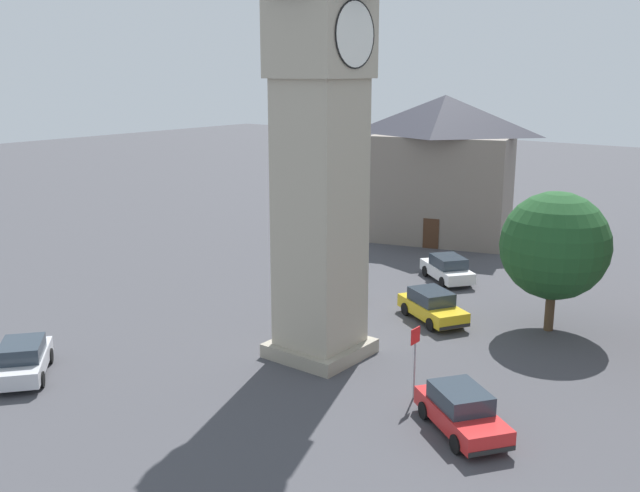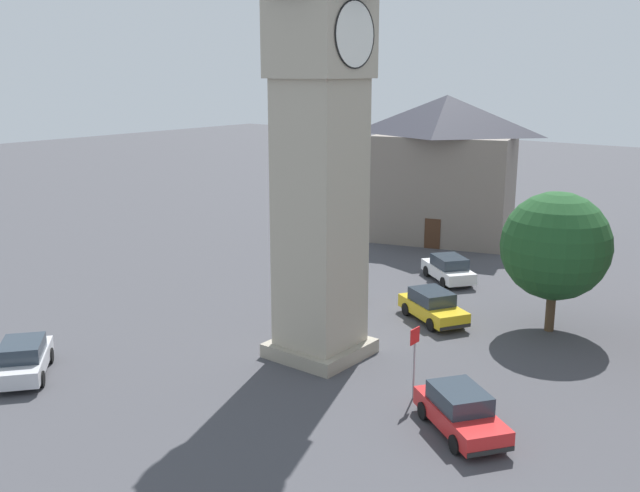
{
  "view_description": "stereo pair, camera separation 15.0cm",
  "coord_description": "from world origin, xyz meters",
  "px_view_note": "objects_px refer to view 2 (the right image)",
  "views": [
    {
      "loc": [
        -23.09,
        -18.05,
        12.03
      ],
      "look_at": [
        0.0,
        0.0,
        4.87
      ],
      "focal_mm": 40.37,
      "sensor_mm": 36.0,
      "label": 1
    },
    {
      "loc": [
        -22.99,
        -18.16,
        12.03
      ],
      "look_at": [
        0.0,
        0.0,
        4.87
      ],
      "focal_mm": 40.37,
      "sensor_mm": 36.0,
      "label": 2
    }
  ],
  "objects_px": {
    "clock_tower": "(320,59)",
    "building_terrace_right": "(445,167)",
    "tree": "(556,246)",
    "car_silver_kerb": "(433,306)",
    "car_blue_kerb": "(448,269)",
    "road_sign": "(414,351)",
    "pedestrian": "(363,286)",
    "car_red_corner": "(460,411)",
    "lamp_post": "(304,238)",
    "car_white_side": "(24,359)"
  },
  "relations": [
    {
      "from": "car_red_corner",
      "to": "road_sign",
      "type": "relative_size",
      "value": 1.55
    },
    {
      "from": "clock_tower",
      "to": "lamp_post",
      "type": "distance_m",
      "value": 12.67
    },
    {
      "from": "tree",
      "to": "road_sign",
      "type": "distance_m",
      "value": 10.64
    },
    {
      "from": "road_sign",
      "to": "car_blue_kerb",
      "type": "bearing_deg",
      "value": 23.83
    },
    {
      "from": "building_terrace_right",
      "to": "lamp_post",
      "type": "bearing_deg",
      "value": -177.81
    },
    {
      "from": "clock_tower",
      "to": "car_silver_kerb",
      "type": "xyz_separation_m",
      "value": [
        6.86,
        -1.66,
        -11.72
      ]
    },
    {
      "from": "clock_tower",
      "to": "pedestrian",
      "type": "relative_size",
      "value": 12.62
    },
    {
      "from": "lamp_post",
      "to": "road_sign",
      "type": "xyz_separation_m",
      "value": [
        -7.43,
        -11.45,
        -1.33
      ]
    },
    {
      "from": "car_blue_kerb",
      "to": "building_terrace_right",
      "type": "height_order",
      "value": "building_terrace_right"
    },
    {
      "from": "car_blue_kerb",
      "to": "tree",
      "type": "height_order",
      "value": "tree"
    },
    {
      "from": "car_silver_kerb",
      "to": "car_red_corner",
      "type": "height_order",
      "value": "same"
    },
    {
      "from": "car_white_side",
      "to": "building_terrace_right",
      "type": "bearing_deg",
      "value": -2.3
    },
    {
      "from": "car_blue_kerb",
      "to": "tree",
      "type": "bearing_deg",
      "value": -119.21
    },
    {
      "from": "car_silver_kerb",
      "to": "pedestrian",
      "type": "height_order",
      "value": "pedestrian"
    },
    {
      "from": "car_red_corner",
      "to": "car_blue_kerb",
      "type": "bearing_deg",
      "value": 29.72
    },
    {
      "from": "clock_tower",
      "to": "car_red_corner",
      "type": "relative_size",
      "value": 4.91
    },
    {
      "from": "car_blue_kerb",
      "to": "building_terrace_right",
      "type": "relative_size",
      "value": 0.38
    },
    {
      "from": "car_blue_kerb",
      "to": "pedestrian",
      "type": "relative_size",
      "value": 2.55
    },
    {
      "from": "clock_tower",
      "to": "tree",
      "type": "height_order",
      "value": "clock_tower"
    },
    {
      "from": "car_white_side",
      "to": "pedestrian",
      "type": "xyz_separation_m",
      "value": [
        16.11,
        -5.4,
        0.25
      ]
    },
    {
      "from": "clock_tower",
      "to": "car_white_side",
      "type": "relative_size",
      "value": 5.01
    },
    {
      "from": "clock_tower",
      "to": "tree",
      "type": "relative_size",
      "value": 3.2
    },
    {
      "from": "car_red_corner",
      "to": "tree",
      "type": "bearing_deg",
      "value": 6.52
    },
    {
      "from": "car_silver_kerb",
      "to": "car_white_side",
      "type": "distance_m",
      "value": 18.71
    },
    {
      "from": "building_terrace_right",
      "to": "car_red_corner",
      "type": "bearing_deg",
      "value": -149.87
    },
    {
      "from": "clock_tower",
      "to": "building_terrace_right",
      "type": "distance_m",
      "value": 24.88
    },
    {
      "from": "car_white_side",
      "to": "car_silver_kerb",
      "type": "bearing_deg",
      "value": -30.89
    },
    {
      "from": "car_blue_kerb",
      "to": "road_sign",
      "type": "height_order",
      "value": "road_sign"
    },
    {
      "from": "car_blue_kerb",
      "to": "car_white_side",
      "type": "bearing_deg",
      "value": 163.06
    },
    {
      "from": "clock_tower",
      "to": "building_terrace_right",
      "type": "relative_size",
      "value": 1.89
    },
    {
      "from": "tree",
      "to": "car_silver_kerb",
      "type": "bearing_deg",
      "value": 114.11
    },
    {
      "from": "building_terrace_right",
      "to": "lamp_post",
      "type": "distance_m",
      "value": 16.78
    },
    {
      "from": "car_silver_kerb",
      "to": "car_red_corner",
      "type": "xyz_separation_m",
      "value": [
        -9.3,
        -6.37,
        0.0
      ]
    },
    {
      "from": "car_white_side",
      "to": "building_terrace_right",
      "type": "height_order",
      "value": "building_terrace_right"
    },
    {
      "from": "car_silver_kerb",
      "to": "road_sign",
      "type": "xyz_separation_m",
      "value": [
        -8.06,
        -3.77,
        1.14
      ]
    },
    {
      "from": "car_blue_kerb",
      "to": "pedestrian",
      "type": "distance_m",
      "value": 6.72
    },
    {
      "from": "tree",
      "to": "road_sign",
      "type": "relative_size",
      "value": 2.39
    },
    {
      "from": "lamp_post",
      "to": "road_sign",
      "type": "height_order",
      "value": "lamp_post"
    },
    {
      "from": "car_silver_kerb",
      "to": "building_terrace_right",
      "type": "distance_m",
      "value": 18.6
    },
    {
      "from": "car_white_side",
      "to": "road_sign",
      "type": "bearing_deg",
      "value": -59.12
    },
    {
      "from": "car_white_side",
      "to": "tree",
      "type": "xyz_separation_m",
      "value": [
        18.32,
        -14.65,
        3.38
      ]
    },
    {
      "from": "building_terrace_right",
      "to": "road_sign",
      "type": "xyz_separation_m",
      "value": [
        -24.07,
        -12.09,
        -3.39
      ]
    },
    {
      "from": "tree",
      "to": "building_terrace_right",
      "type": "bearing_deg",
      "value": 44.19
    },
    {
      "from": "lamp_post",
      "to": "tree",
      "type": "bearing_deg",
      "value": -77.19
    },
    {
      "from": "car_blue_kerb",
      "to": "lamp_post",
      "type": "relative_size",
      "value": 0.9
    },
    {
      "from": "car_silver_kerb",
      "to": "building_terrace_right",
      "type": "relative_size",
      "value": 0.39
    },
    {
      "from": "road_sign",
      "to": "car_silver_kerb",
      "type": "bearing_deg",
      "value": 25.05
    },
    {
      "from": "clock_tower",
      "to": "car_silver_kerb",
      "type": "distance_m",
      "value": 13.68
    },
    {
      "from": "car_blue_kerb",
      "to": "car_white_side",
      "type": "xyz_separation_m",
      "value": [
        -22.65,
        6.9,
        0.0
      ]
    },
    {
      "from": "clock_tower",
      "to": "pedestrian",
      "type": "bearing_deg",
      "value": 20.24
    }
  ]
}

